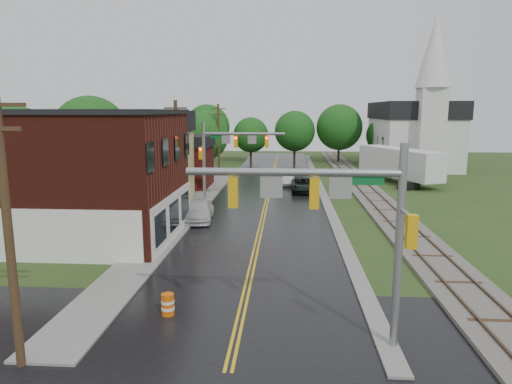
# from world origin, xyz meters

# --- Properties ---
(ground) EXTENTS (160.00, 160.00, 0.00)m
(ground) POSITION_xyz_m (0.00, 0.00, 0.00)
(ground) COLOR #294018
(ground) RESTS_ON ground
(main_road) EXTENTS (10.00, 90.00, 0.02)m
(main_road) POSITION_xyz_m (0.00, 30.00, 0.00)
(main_road) COLOR black
(main_road) RESTS_ON ground
(cross_road) EXTENTS (60.00, 9.00, 0.02)m
(cross_road) POSITION_xyz_m (0.00, 2.00, 0.00)
(cross_road) COLOR black
(cross_road) RESTS_ON ground
(curb_right) EXTENTS (0.80, 70.00, 0.12)m
(curb_right) POSITION_xyz_m (5.40, 35.00, 0.00)
(curb_right) COLOR gray
(curb_right) RESTS_ON ground
(sidewalk_left) EXTENTS (2.40, 50.00, 0.12)m
(sidewalk_left) POSITION_xyz_m (-6.20, 25.00, 0.00)
(sidewalk_left) COLOR gray
(sidewalk_left) RESTS_ON ground
(brick_building) EXTENTS (14.30, 10.30, 8.30)m
(brick_building) POSITION_xyz_m (-12.48, 15.00, 4.15)
(brick_building) COLOR #4D1810
(brick_building) RESTS_ON ground
(yellow_house) EXTENTS (8.00, 7.00, 6.40)m
(yellow_house) POSITION_xyz_m (-11.00, 26.00, 3.20)
(yellow_house) COLOR tan
(yellow_house) RESTS_ON ground
(darkred_building) EXTENTS (7.00, 6.00, 4.40)m
(darkred_building) POSITION_xyz_m (-10.00, 35.00, 2.20)
(darkred_building) COLOR #3F0F0C
(darkred_building) RESTS_ON ground
(church) EXTENTS (10.40, 18.40, 20.00)m
(church) POSITION_xyz_m (20.00, 53.74, 5.83)
(church) COLOR silver
(church) RESTS_ON ground
(railroad) EXTENTS (3.20, 80.00, 0.30)m
(railroad) POSITION_xyz_m (10.00, 35.00, 0.11)
(railroad) COLOR #59544C
(railroad) RESTS_ON ground
(traffic_signal_near) EXTENTS (7.34, 0.30, 7.20)m
(traffic_signal_near) POSITION_xyz_m (3.47, 2.00, 4.97)
(traffic_signal_near) COLOR gray
(traffic_signal_near) RESTS_ON ground
(traffic_signal_far) EXTENTS (7.34, 0.43, 7.20)m
(traffic_signal_far) POSITION_xyz_m (-3.47, 27.00, 4.97)
(traffic_signal_far) COLOR gray
(traffic_signal_far) RESTS_ON ground
(utility_pole_a) EXTENTS (1.80, 0.28, 9.00)m
(utility_pole_a) POSITION_xyz_m (-6.80, 0.00, 4.72)
(utility_pole_a) COLOR #382616
(utility_pole_a) RESTS_ON ground
(utility_pole_b) EXTENTS (1.80, 0.28, 9.00)m
(utility_pole_b) POSITION_xyz_m (-6.80, 22.00, 4.72)
(utility_pole_b) COLOR #382616
(utility_pole_b) RESTS_ON ground
(utility_pole_c) EXTENTS (1.80, 0.28, 9.00)m
(utility_pole_c) POSITION_xyz_m (-6.80, 44.00, 4.72)
(utility_pole_c) COLOR #382616
(utility_pole_c) RESTS_ON ground
(tree_left_a) EXTENTS (6.80, 6.80, 8.67)m
(tree_left_a) POSITION_xyz_m (-19.85, 21.90, 5.11)
(tree_left_a) COLOR black
(tree_left_a) RESTS_ON ground
(tree_left_b) EXTENTS (7.60, 7.60, 9.69)m
(tree_left_b) POSITION_xyz_m (-17.85, 31.90, 5.72)
(tree_left_b) COLOR black
(tree_left_b) RESTS_ON ground
(tree_left_c) EXTENTS (6.00, 6.00, 7.65)m
(tree_left_c) POSITION_xyz_m (-13.85, 39.90, 4.51)
(tree_left_c) COLOR black
(tree_left_c) RESTS_ON ground
(tree_left_e) EXTENTS (6.40, 6.40, 8.16)m
(tree_left_e) POSITION_xyz_m (-8.85, 45.90, 4.81)
(tree_left_e) COLOR black
(tree_left_e) RESTS_ON ground
(suv_dark) EXTENTS (2.39, 5.15, 1.43)m
(suv_dark) POSITION_xyz_m (3.50, 32.86, 0.71)
(suv_dark) COLOR black
(suv_dark) RESTS_ON ground
(sedan_silver) EXTENTS (1.59, 3.99, 1.29)m
(sedan_silver) POSITION_xyz_m (1.92, 37.08, 0.65)
(sedan_silver) COLOR #B7B6BC
(sedan_silver) RESTS_ON ground
(pickup_white) EXTENTS (2.45, 5.16, 1.45)m
(pickup_white) POSITION_xyz_m (-4.80, 20.20, 0.73)
(pickup_white) COLOR silver
(pickup_white) RESTS_ON ground
(semi_trailer) EXTENTS (7.32, 12.58, 3.92)m
(semi_trailer) POSITION_xyz_m (14.60, 39.71, 2.33)
(semi_trailer) COLOR black
(semi_trailer) RESTS_ON ground
(construction_barrel) EXTENTS (0.55, 0.55, 0.92)m
(construction_barrel) POSITION_xyz_m (-2.97, 4.00, 0.46)
(construction_barrel) COLOR #CD5509
(construction_barrel) RESTS_ON ground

